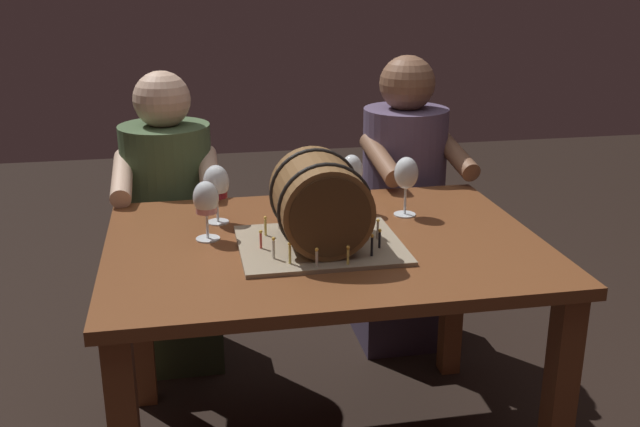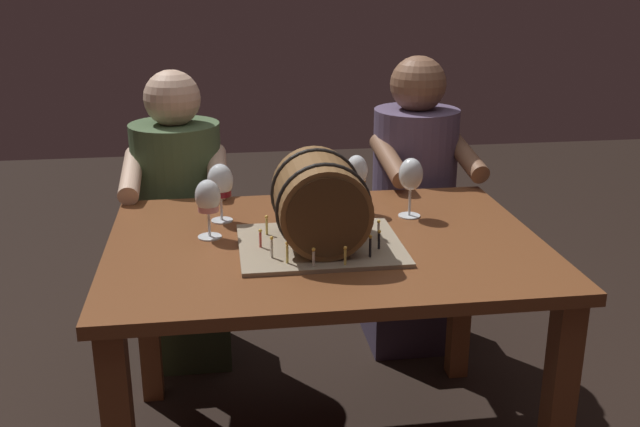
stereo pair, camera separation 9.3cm
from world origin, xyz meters
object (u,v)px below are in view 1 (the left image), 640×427
at_px(wine_glass_rose, 206,201).
at_px(wine_glass_empty, 406,175).
at_px(barrel_cake, 320,205).
at_px(person_seated_right, 403,217).
at_px(wine_glass_amber, 352,174).
at_px(person_seated_left, 171,236).
at_px(wine_glass_red, 216,185).
at_px(dining_table, 324,274).

bearing_deg(wine_glass_rose, wine_glass_empty, 9.37).
distance_m(barrel_cake, person_seated_right, 0.93).
height_order(wine_glass_amber, person_seated_left, person_seated_left).
distance_m(wine_glass_empty, wine_glass_rose, 0.64).
distance_m(wine_glass_red, person_seated_right, 0.94).
height_order(wine_glass_red, person_seated_right, person_seated_right).
height_order(wine_glass_red, wine_glass_empty, wine_glass_empty).
xyz_separation_m(wine_glass_rose, wine_glass_amber, (0.47, 0.17, 0.01)).
bearing_deg(wine_glass_red, barrel_cake, -44.06).
bearing_deg(barrel_cake, wine_glass_rose, 158.63).
height_order(barrel_cake, person_seated_left, person_seated_left).
xyz_separation_m(barrel_cake, person_seated_right, (0.47, 0.74, -0.32)).
bearing_deg(barrel_cake, person_seated_right, 57.30).
height_order(wine_glass_empty, person_seated_right, person_seated_right).
bearing_deg(person_seated_left, wine_glass_amber, -37.24).
height_order(barrel_cake, wine_glass_rose, barrel_cake).
bearing_deg(person_seated_right, dining_table, -123.32).
height_order(barrel_cake, wine_glass_empty, barrel_cake).
bearing_deg(wine_glass_rose, person_seated_left, 100.90).
relative_size(barrel_cake, wine_glass_rose, 2.60).
relative_size(wine_glass_empty, person_seated_right, 0.16).
bearing_deg(wine_glass_empty, wine_glass_red, 176.27).
distance_m(wine_glass_red, wine_glass_rose, 0.15).
relative_size(dining_table, wine_glass_amber, 6.64).
xyz_separation_m(wine_glass_rose, person_seated_left, (-0.12, 0.62, -0.32)).
bearing_deg(dining_table, person_seated_left, 123.31).
relative_size(dining_table, wine_glass_red, 6.82).
xyz_separation_m(dining_table, wine_glass_empty, (0.30, 0.17, 0.24)).
bearing_deg(person_seated_left, wine_glass_red, -71.79).
xyz_separation_m(wine_glass_red, person_seated_left, (-0.16, 0.48, -0.33)).
bearing_deg(wine_glass_amber, wine_glass_empty, -22.92).
height_order(wine_glass_rose, wine_glass_amber, wine_glass_amber).
bearing_deg(wine_glass_amber, barrel_cake, -118.47).
distance_m(wine_glass_rose, person_seated_left, 0.71).
relative_size(dining_table, barrel_cake, 2.74).
relative_size(wine_glass_rose, wine_glass_amber, 0.93).
relative_size(wine_glass_red, wine_glass_amber, 0.97).
relative_size(wine_glass_empty, wine_glass_amber, 1.01).
relative_size(barrel_cake, person_seated_right, 0.39).
distance_m(dining_table, wine_glass_empty, 0.42).
distance_m(wine_glass_red, wine_glass_empty, 0.59).
xyz_separation_m(barrel_cake, wine_glass_amber, (0.16, 0.29, 0.00)).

